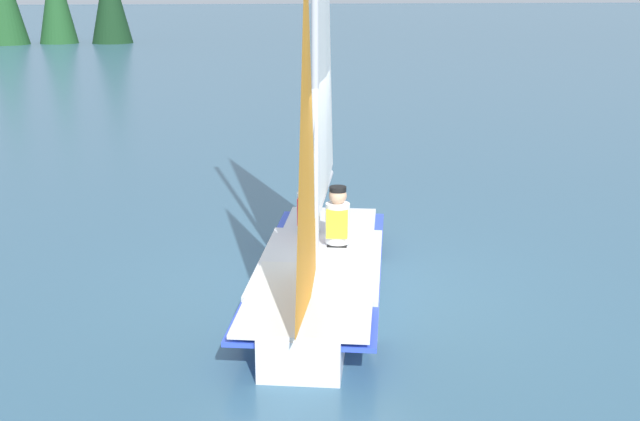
% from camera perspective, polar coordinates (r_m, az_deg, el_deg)
% --- Properties ---
extents(ground_plane, '(260.00, 260.00, 0.00)m').
position_cam_1_polar(ground_plane, '(9.51, -0.00, -5.99)').
color(ground_plane, '#38607A').
extents(sailboat_main, '(2.32, 4.64, 5.89)m').
position_cam_1_polar(sailboat_main, '(9.24, 0.01, -1.00)').
color(sailboat_main, silver).
rests_on(sailboat_main, ground_plane).
extents(sailor_helm, '(0.36, 0.39, 1.16)m').
position_cam_1_polar(sailor_helm, '(9.85, 1.26, -1.30)').
color(sailor_helm, black).
rests_on(sailor_helm, ground_plane).
extents(sailor_crew, '(0.36, 0.39, 1.16)m').
position_cam_1_polar(sailor_crew, '(10.35, -0.82, -0.45)').
color(sailor_crew, black).
rests_on(sailor_crew, ground_plane).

